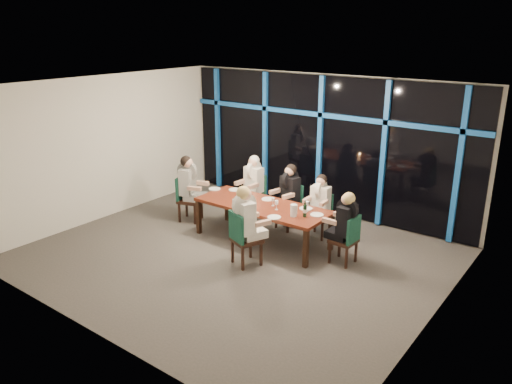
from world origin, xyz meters
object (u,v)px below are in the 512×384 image
chair_far_mid (291,204)px  diner_end_left (189,179)px  chair_near_mid (242,236)px  water_pitcher (294,210)px  diner_end_right (345,217)px  dining_table (262,208)px  chair_far_left (255,193)px  chair_end_left (186,196)px  chair_far_right (321,212)px  wine_bottle (305,211)px  diner_near_mid (246,214)px  diner_far_mid (289,187)px  chair_end_right (348,237)px  diner_far_right (320,197)px  diner_far_left (253,178)px

chair_far_mid → diner_end_left: 2.18m
chair_near_mid → water_pitcher: chair_near_mid is taller
diner_end_right → water_pitcher: (-0.87, -0.26, 0.01)m
dining_table → chair_far_left: chair_far_left is taller
chair_far_left → water_pitcher: 2.10m
dining_table → chair_end_left: chair_end_left is taller
chair_far_right → chair_near_mid: 1.99m
dining_table → chair_far_mid: bearing=86.6°
chair_near_mid → wine_bottle: wine_bottle is taller
chair_far_mid → diner_near_mid: bearing=-68.5°
chair_far_left → diner_end_right: (2.59, -0.89, 0.34)m
diner_far_mid → wine_bottle: bearing=-31.7°
dining_table → chair_end_left: bearing=-178.1°
chair_end_right → diner_far_right: (-0.99, 0.75, 0.33)m
diner_far_left → wine_bottle: size_ratio=3.00×
chair_far_left → wine_bottle: bearing=-25.2°
dining_table → wine_bottle: (0.97, -0.07, 0.18)m
chair_far_left → diner_far_right: diner_far_right is taller
chair_far_mid → wine_bottle: bearing=-34.5°
chair_end_left → diner_end_right: (3.61, 0.17, 0.32)m
chair_end_right → diner_far_left: (-2.67, 0.82, 0.39)m
chair_near_mid → diner_far_right: (0.43, 1.87, 0.28)m
diner_far_right → diner_end_left: bearing=-164.6°
chair_near_mid → water_pitcher: bearing=-96.8°
chair_far_left → diner_far_right: bearing=-1.1°
chair_far_mid → water_pitcher: (0.75, -1.08, 0.35)m
chair_far_mid → chair_near_mid: bearing=-69.7°
diner_far_left → chair_end_left: bearing=-131.7°
chair_near_mid → diner_end_left: size_ratio=1.04×
dining_table → chair_near_mid: 1.08m
water_pitcher → diner_far_right: bearing=81.1°
chair_near_mid → diner_near_mid: 0.40m
chair_far_right → water_pitcher: bearing=-90.4°
chair_far_left → diner_far_left: diner_far_left is taller
chair_near_mid → diner_far_right: size_ratio=1.16×
chair_far_left → water_pitcher: (1.72, -1.16, 0.34)m
chair_end_left → diner_far_mid: diner_far_mid is taller
chair_far_right → chair_end_right: chair_end_right is taller
diner_far_left → diner_end_right: (2.60, -0.81, -0.03)m
diner_far_mid → diner_end_right: size_ratio=1.03×
chair_end_right → diner_end_right: bearing=-90.0°
diner_end_left → water_pitcher: bearing=-112.0°
diner_end_left → chair_near_mid: bearing=-133.6°
chair_far_left → chair_end_left: 1.47m
chair_far_right → wine_bottle: size_ratio=2.85×
chair_far_left → diner_near_mid: bearing=-52.6°
chair_end_right → diner_near_mid: diner_near_mid is taller
chair_far_left → chair_near_mid: chair_near_mid is taller
diner_end_right → water_pitcher: diner_end_right is taller
chair_far_right → diner_far_mid: bearing=-176.9°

